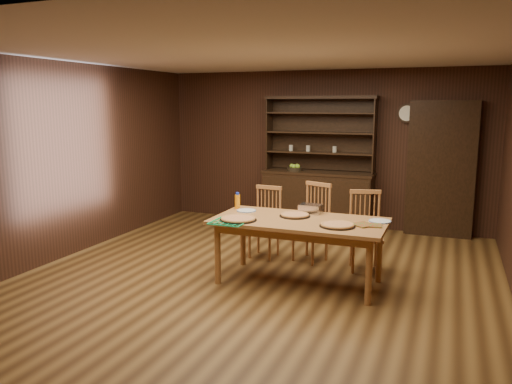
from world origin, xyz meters
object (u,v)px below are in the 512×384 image
at_px(china_hutch, 318,192).
at_px(chair_left, 266,219).
at_px(chair_right, 365,228).
at_px(chair_center, 314,219).
at_px(juice_bottle, 237,201).
at_px(dining_table, 299,226).

distance_m(china_hutch, chair_left, 1.85).
height_order(chair_left, chair_right, chair_right).
relative_size(chair_center, juice_bottle, 4.99).
height_order(china_hutch, chair_center, china_hutch).
bearing_deg(juice_bottle, china_hutch, 80.24).
distance_m(china_hutch, chair_right, 2.19).
distance_m(chair_center, chair_right, 0.71).
bearing_deg(dining_table, chair_left, 130.22).
xyz_separation_m(dining_table, juice_bottle, (-0.90, 0.29, 0.17)).
bearing_deg(chair_center, chair_left, -152.33).
bearing_deg(chair_left, chair_right, 1.53).
relative_size(dining_table, chair_right, 1.97).
bearing_deg(chair_center, china_hutch, 124.37).
xyz_separation_m(china_hutch, juice_bottle, (-0.41, -2.39, 0.25)).
bearing_deg(chair_center, dining_table, -63.80).
bearing_deg(dining_table, chair_right, 52.23).
distance_m(dining_table, chair_left, 1.13).
distance_m(chair_center, juice_bottle, 1.08).
distance_m(chair_left, juice_bottle, 0.68).
relative_size(chair_left, chair_center, 0.93).
height_order(china_hutch, dining_table, china_hutch).
height_order(dining_table, chair_right, chair_right).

